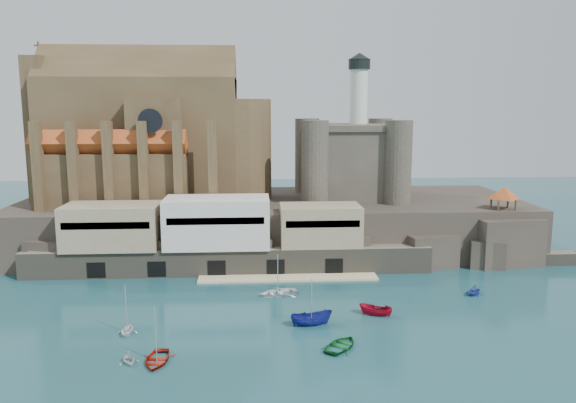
% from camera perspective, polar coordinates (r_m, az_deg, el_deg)
% --- Properties ---
extents(ground, '(300.00, 300.00, 0.00)m').
position_cam_1_polar(ground, '(78.04, -0.68, -11.81)').
color(ground, '#17444B').
rests_on(ground, ground).
extents(promontory, '(100.00, 36.00, 10.00)m').
position_cam_1_polar(promontory, '(114.44, -1.74, -2.29)').
color(promontory, '#2A241F').
rests_on(promontory, ground).
extents(quay, '(70.00, 12.00, 13.05)m').
position_cam_1_polar(quay, '(98.47, -7.29, -3.64)').
color(quay, '#656051').
rests_on(quay, ground).
extents(church, '(47.00, 25.93, 30.51)m').
position_cam_1_polar(church, '(116.45, -13.75, 6.19)').
color(church, '#493722').
rests_on(church, promontory).
extents(castle_keep, '(21.20, 21.20, 29.30)m').
position_cam_1_polar(castle_keep, '(115.77, 6.30, 4.50)').
color(castle_keep, '#403B32').
rests_on(castle_keep, promontory).
extents(rock_outcrop, '(14.50, 10.50, 8.70)m').
position_cam_1_polar(rock_outcrop, '(111.14, 20.85, -3.76)').
color(rock_outcrop, '#2A241F').
rests_on(rock_outcrop, ground).
extents(pavilion, '(6.40, 6.40, 5.40)m').
position_cam_1_polar(pavilion, '(109.69, 21.08, 0.69)').
color(pavilion, '#493722').
rests_on(pavilion, rock_outcrop).
extents(boat_0, '(4.01, 1.36, 5.54)m').
position_cam_1_polar(boat_0, '(67.64, -13.18, -15.57)').
color(boat_0, '#A41307').
rests_on(boat_0, ground).
extents(boat_1, '(3.01, 2.54, 2.99)m').
position_cam_1_polar(boat_1, '(68.25, -15.87, -15.45)').
color(boat_1, silver).
rests_on(boat_1, ground).
extents(boat_2, '(2.48, 2.43, 5.67)m').
position_cam_1_polar(boat_2, '(76.01, 2.39, -12.42)').
color(boat_2, navy).
rests_on(boat_2, ground).
extents(boat_3, '(4.00, 3.43, 5.76)m').
position_cam_1_polar(boat_3, '(69.80, 5.44, -14.53)').
color(boat_3, '#136326').
rests_on(boat_3, ground).
extents(boat_4, '(3.11, 2.08, 3.43)m').
position_cam_1_polar(boat_4, '(76.18, -16.01, -12.75)').
color(boat_4, white).
rests_on(boat_4, ground).
extents(boat_5, '(2.33, 2.31, 4.65)m').
position_cam_1_polar(boat_5, '(80.19, 8.87, -11.33)').
color(boat_5, '#A10820').
rests_on(boat_5, ground).
extents(boat_6, '(2.62, 4.64, 6.25)m').
position_cam_1_polar(boat_6, '(87.33, -1.04, -9.44)').
color(boat_6, white).
rests_on(boat_6, ground).
extents(boat_7, '(3.32, 3.48, 3.48)m').
position_cam_1_polar(boat_7, '(91.87, 18.34, -8.97)').
color(boat_7, '#293F9F').
rests_on(boat_7, ground).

